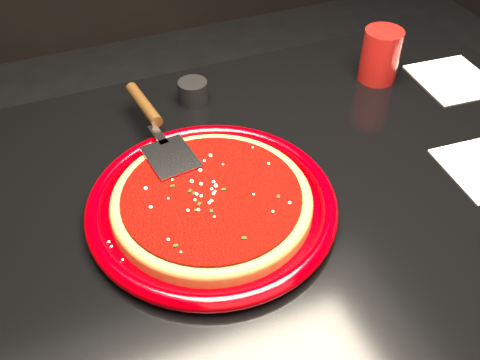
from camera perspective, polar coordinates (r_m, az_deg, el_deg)
name	(u,v)px	position (r m, az deg, el deg)	size (l,w,h in m)	color
table	(272,308)	(1.19, 3.46, -13.52)	(1.20, 0.80, 0.75)	black
plate	(212,205)	(0.84, -3.01, -2.63)	(0.39, 0.39, 0.03)	#7B0003
pizza_crust	(212,203)	(0.83, -3.02, -2.42)	(0.31, 0.31, 0.02)	brown
pizza_crust_rim	(212,199)	(0.83, -3.04, -2.03)	(0.31, 0.31, 0.02)	brown
pizza_sauce	(212,196)	(0.82, -3.05, -1.76)	(0.28, 0.28, 0.01)	#6A0703
parmesan_dusting	(211,193)	(0.82, -3.07, -1.37)	(0.27, 0.27, 0.01)	beige
basil_flecks	(211,193)	(0.82, -3.07, -1.42)	(0.25, 0.25, 0.00)	black
pizza_server	(157,126)	(0.94, -8.84, 5.69)	(0.09, 0.31, 0.02)	#B3B5BA
cup	(380,55)	(1.16, 14.74, 12.73)	(0.08, 0.08, 0.11)	maroon
napkin_b	(453,79)	(1.23, 21.79, 9.94)	(0.15, 0.16, 0.00)	white
ramekin	(193,92)	(1.07, -5.03, 9.36)	(0.06, 0.06, 0.04)	black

